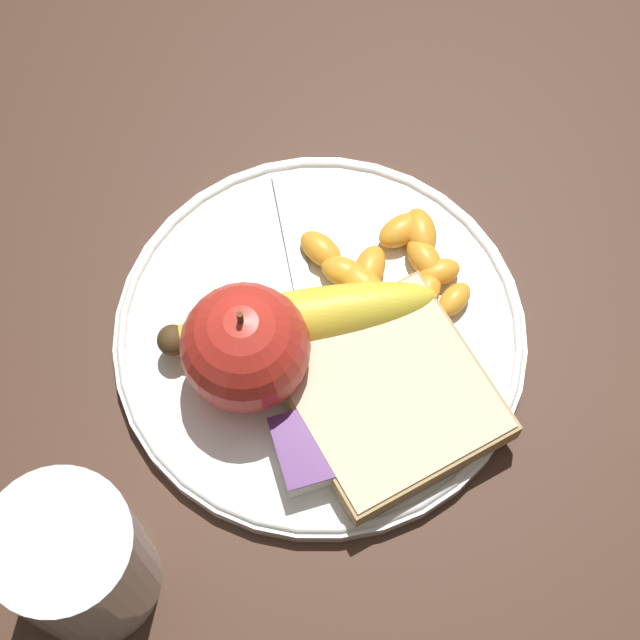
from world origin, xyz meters
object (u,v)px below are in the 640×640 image
at_px(juice_glass, 79,563).
at_px(fork, 304,332).
at_px(bread_slice, 388,394).
at_px(jam_packet, 308,450).
at_px(plate, 320,335).
at_px(apple, 245,348).
at_px(banana, 297,319).

distance_m(juice_glass, fork, 0.20).
bearing_deg(fork, juice_glass, -49.19).
bearing_deg(bread_slice, juice_glass, 105.15).
xyz_separation_m(fork, jam_packet, (-0.08, 0.02, 0.01)).
relative_size(plate, bread_slice, 1.86).
bearing_deg(plate, juice_glass, 122.64).
height_order(plate, jam_packet, jam_packet).
bearing_deg(apple, juice_glass, 128.74).
relative_size(plate, juice_glass, 2.50).
xyz_separation_m(juice_glass, apple, (0.10, -0.12, 0.00)).
distance_m(banana, fork, 0.02).
bearing_deg(banana, juice_glass, 126.07).
bearing_deg(juice_glass, bread_slice, -74.85).
bearing_deg(plate, bread_slice, -154.42).
bearing_deg(plate, jam_packet, 158.51).
distance_m(apple, banana, 0.05).
xyz_separation_m(bread_slice, fork, (0.06, 0.04, -0.01)).
xyz_separation_m(banana, jam_packet, (-0.08, 0.02, -0.01)).
relative_size(bread_slice, jam_packet, 3.05).
distance_m(apple, bread_slice, 0.09).
height_order(plate, apple, apple).
xyz_separation_m(plate, apple, (-0.01, 0.05, 0.04)).
relative_size(juice_glass, jam_packet, 2.28).
relative_size(plate, banana, 1.48).
xyz_separation_m(plate, bread_slice, (-0.06, -0.03, 0.02)).
height_order(banana, jam_packet, banana).
xyz_separation_m(apple, banana, (0.02, -0.04, -0.02)).
distance_m(plate, apple, 0.07).
height_order(juice_glass, apple, juice_glass).
bearing_deg(banana, plate, -112.68).
relative_size(plate, jam_packet, 5.69).
bearing_deg(bread_slice, plate, 25.58).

